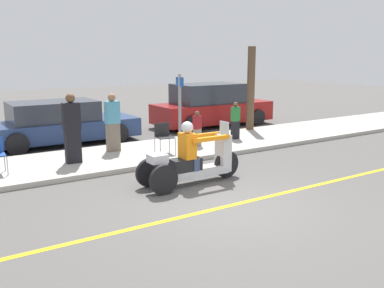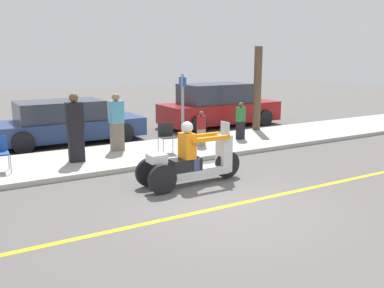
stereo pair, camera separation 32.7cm
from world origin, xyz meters
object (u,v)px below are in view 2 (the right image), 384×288
object	(u,v)px
parked_car_lot_right	(65,123)
spectator_far_back	(201,129)
spectator_with_child	(117,123)
spectator_near_curb	(241,121)
street_sign	(183,113)
folding_chair_curbside	(167,135)
motorcycle_trike	(192,162)
parked_car_lot_center	(218,106)
tree_trunk	(257,89)
spectator_end_of_line	(75,129)

from	to	relation	value
parked_car_lot_right	spectator_far_back	bearing A→B (deg)	-43.42
spectator_far_back	parked_car_lot_right	distance (m)	4.46
spectator_with_child	spectator_near_curb	bearing A→B (deg)	-6.81
spectator_near_curb	street_sign	size ratio (longest dim) A/B	0.54
folding_chair_curbside	motorcycle_trike	bearing A→B (deg)	-105.62
spectator_far_back	spectator_with_child	bearing A→B (deg)	163.46
spectator_far_back	spectator_near_curb	size ratio (longest dim) A/B	0.88
parked_car_lot_center	street_sign	size ratio (longest dim) A/B	2.19
spectator_near_curb	street_sign	world-z (taller)	street_sign
spectator_far_back	spectator_near_curb	xyz separation A→B (m)	(1.63, 0.23, 0.07)
spectator_far_back	parked_car_lot_right	bearing A→B (deg)	136.58
spectator_far_back	spectator_near_curb	world-z (taller)	spectator_near_curb
spectator_near_curb	parked_car_lot_right	xyz separation A→B (m)	(-4.87, 2.83, -0.04)
spectator_far_back	folding_chair_curbside	size ratio (longest dim) A/B	1.28
motorcycle_trike	spectator_with_child	world-z (taller)	spectator_with_child
parked_car_lot_center	tree_trunk	distance (m)	2.17
spectator_far_back	folding_chair_curbside	distance (m)	1.31
motorcycle_trike	street_sign	xyz separation A→B (m)	(0.83, 1.88, 0.81)
spectator_far_back	tree_trunk	distance (m)	3.61
spectator_far_back	street_sign	distance (m)	1.66
spectator_end_of_line	parked_car_lot_right	world-z (taller)	spectator_end_of_line
spectator_with_child	spectator_far_back	bearing A→B (deg)	-16.54
tree_trunk	spectator_far_back	bearing A→B (deg)	-157.02
parked_car_lot_right	street_sign	bearing A→B (deg)	-62.84
folding_chair_curbside	parked_car_lot_right	bearing A→B (deg)	120.52
spectator_near_curb	parked_car_lot_right	size ratio (longest dim) A/B	0.25
motorcycle_trike	parked_car_lot_right	world-z (taller)	motorcycle_trike
parked_car_lot_right	parked_car_lot_center	world-z (taller)	parked_car_lot_center
parked_car_lot_right	parked_car_lot_center	distance (m)	6.11
motorcycle_trike	tree_trunk	size ratio (longest dim) A/B	0.83
spectator_near_curb	spectator_with_child	xyz separation A→B (m)	(-4.02, 0.48, 0.21)
motorcycle_trike	tree_trunk	distance (m)	6.78
parked_car_lot_center	street_sign	xyz separation A→B (m)	(-4.04, -4.29, 0.53)
spectator_far_back	spectator_end_of_line	distance (m)	3.78
spectator_with_child	parked_car_lot_center	world-z (taller)	spectator_with_child
spectator_near_curb	parked_car_lot_center	xyz separation A→B (m)	(1.24, 3.11, 0.09)
spectator_with_child	tree_trunk	distance (m)	5.67
spectator_with_child	tree_trunk	xyz separation A→B (m)	(5.59, 0.65, 0.70)
spectator_end_of_line	spectator_with_child	distance (m)	1.55
spectator_far_back	street_sign	world-z (taller)	street_sign
spectator_with_child	tree_trunk	size ratio (longest dim) A/B	0.55
spectator_with_child	parked_car_lot_right	bearing A→B (deg)	109.84
folding_chair_curbside	tree_trunk	bearing A→B (deg)	19.68
spectator_end_of_line	spectator_near_curb	distance (m)	5.40
folding_chair_curbside	street_sign	xyz separation A→B (m)	(0.11, -0.71, 0.69)
tree_trunk	street_sign	size ratio (longest dim) A/B	1.35
folding_chair_curbside	parked_car_lot_center	distance (m)	5.49
spectator_near_curb	spectator_with_child	size ratio (longest dim) A/B	0.74
folding_chair_curbside	parked_car_lot_center	size ratio (longest dim) A/B	0.17
spectator_with_child	parked_car_lot_center	bearing A→B (deg)	26.58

